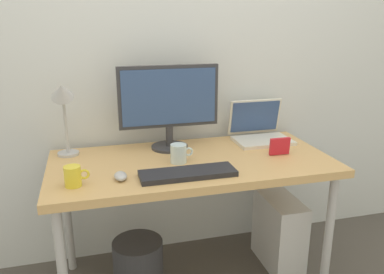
# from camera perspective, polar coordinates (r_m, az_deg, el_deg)

# --- Properties ---
(back_wall) EXTENTS (4.40, 0.04, 2.60)m
(back_wall) POSITION_cam_1_polar(r_m,az_deg,el_deg) (2.27, -2.71, 14.31)
(back_wall) COLOR silver
(back_wall) RESTS_ON ground_plane
(desk) EXTENTS (1.42, 0.68, 0.71)m
(desk) POSITION_cam_1_polar(r_m,az_deg,el_deg) (2.02, 0.00, -4.95)
(desk) COLOR tan
(desk) RESTS_ON ground_plane
(monitor) EXTENTS (0.54, 0.20, 0.45)m
(monitor) POSITION_cam_1_polar(r_m,az_deg,el_deg) (2.11, -3.36, 5.08)
(monitor) COLOR #333338
(monitor) RESTS_ON desk
(laptop) EXTENTS (0.32, 0.26, 0.23)m
(laptop) POSITION_cam_1_polar(r_m,az_deg,el_deg) (2.34, 9.73, 0.97)
(laptop) COLOR silver
(laptop) RESTS_ON desk
(desk_lamp) EXTENTS (0.11, 0.16, 0.41)m
(desk_lamp) POSITION_cam_1_polar(r_m,az_deg,el_deg) (2.06, -18.18, 4.79)
(desk_lamp) COLOR #B2B2B7
(desk_lamp) RESTS_ON desk
(keyboard) EXTENTS (0.44, 0.14, 0.02)m
(keyboard) POSITION_cam_1_polar(r_m,az_deg,el_deg) (1.80, -0.61, -5.28)
(keyboard) COLOR #232328
(keyboard) RESTS_ON desk
(mouse) EXTENTS (0.06, 0.09, 0.03)m
(mouse) POSITION_cam_1_polar(r_m,az_deg,el_deg) (1.78, -10.31, -5.59)
(mouse) COLOR #B2B2B7
(mouse) RESTS_ON desk
(coffee_mug) EXTENTS (0.11, 0.07, 0.09)m
(coffee_mug) POSITION_cam_1_polar(r_m,az_deg,el_deg) (1.76, -16.83, -5.46)
(coffee_mug) COLOR yellow
(coffee_mug) RESTS_ON desk
(glass_cup) EXTENTS (0.11, 0.08, 0.09)m
(glass_cup) POSITION_cam_1_polar(r_m,az_deg,el_deg) (1.95, -1.92, -2.40)
(glass_cup) COLOR silver
(glass_cup) RESTS_ON desk
(photo_frame) EXTENTS (0.11, 0.02, 0.09)m
(photo_frame) POSITION_cam_1_polar(r_m,az_deg,el_deg) (2.10, 12.59, -1.31)
(photo_frame) COLOR red
(photo_frame) RESTS_ON desk
(computer_tower) EXTENTS (0.18, 0.36, 0.42)m
(computer_tower) POSITION_cam_1_polar(r_m,az_deg,el_deg) (2.41, 12.48, -13.23)
(computer_tower) COLOR silver
(computer_tower) RESTS_ON ground_plane
(wastebasket) EXTENTS (0.26, 0.26, 0.30)m
(wastebasket) POSITION_cam_1_polar(r_m,az_deg,el_deg) (2.19, -7.76, -18.14)
(wastebasket) COLOR #333338
(wastebasket) RESTS_ON ground_plane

